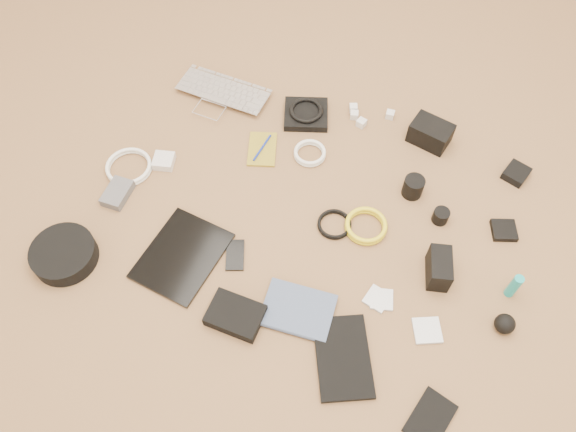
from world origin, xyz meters
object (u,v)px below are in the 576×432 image
(phone, at_px, (235,255))
(headphone_case, at_px, (64,254))
(dslr_camera, at_px, (430,133))
(tablet, at_px, (182,256))
(paperback, at_px, (291,334))
(laptop, at_px, (217,100))

(phone, bearing_deg, headphone_case, -179.75)
(phone, bearing_deg, dslr_camera, 34.17)
(phone, bearing_deg, tablet, -179.76)
(headphone_case, distance_m, paperback, 0.73)
(tablet, distance_m, headphone_case, 0.36)
(tablet, bearing_deg, phone, 28.65)
(dslr_camera, relative_size, headphone_case, 0.69)
(phone, relative_size, headphone_case, 0.54)
(laptop, relative_size, paperback, 1.69)
(tablet, xyz_separation_m, headphone_case, (-0.33, -0.13, 0.02))
(phone, height_order, paperback, paperback)
(tablet, relative_size, paperback, 1.38)
(headphone_case, bearing_deg, laptop, 77.70)
(laptop, xyz_separation_m, paperback, (0.57, -0.75, -0.00))
(headphone_case, relative_size, paperback, 0.98)
(paperback, bearing_deg, tablet, 69.37)
(dslr_camera, relative_size, paperback, 0.68)
(headphone_case, bearing_deg, tablet, 21.72)
(laptop, height_order, headphone_case, headphone_case)
(phone, xyz_separation_m, paperback, (0.25, -0.18, 0.01))
(laptop, height_order, dslr_camera, dslr_camera)
(laptop, xyz_separation_m, phone, (0.32, -0.57, -0.01))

